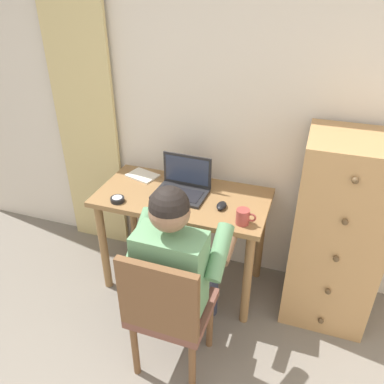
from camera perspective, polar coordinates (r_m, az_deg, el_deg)
The scene contains 11 objects.
wall_back at distance 2.59m, azimuth 6.62°, elevation 12.04°, with size 4.80×0.05×2.50m, color beige.
curtain_panel at distance 3.01m, azimuth -15.43°, elevation 10.69°, with size 0.49×0.03×2.19m, color #CCB77A.
desk at distance 2.62m, azimuth -1.37°, elevation -2.78°, with size 1.14×0.58×0.75m.
dresser at distance 2.56m, azimuth 20.56°, elevation -5.73°, with size 0.52×0.51×1.26m.
chair at distance 2.14m, azimuth -3.62°, elevation -16.84°, with size 0.42×0.41×0.87m.
person_seated at distance 2.14m, azimuth -1.87°, elevation -10.16°, with size 0.53×0.59×1.19m.
laptop at distance 2.56m, azimuth -1.38°, elevation 0.95°, with size 0.35×0.26×0.24m.
computer_mouse at distance 2.42m, azimuth 4.38°, elevation -2.02°, with size 0.06×0.10×0.03m, color black.
desk_clock at distance 2.53m, azimuth -10.94°, elevation -1.08°, with size 0.09×0.09×0.03m.
notebook_pad at distance 2.80m, azimuth -7.30°, elevation 2.43°, with size 0.21×0.15×0.01m, color silver.
coffee_mug at distance 2.28m, azimuth 7.55°, elevation -3.63°, with size 0.12×0.08×0.09m.
Camera 1 is at (0.51, -0.21, 2.07)m, focal length 36.20 mm.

